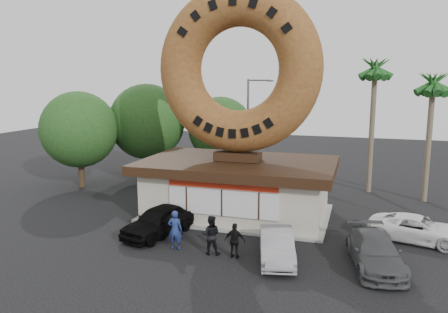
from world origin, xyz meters
TOP-DOWN VIEW (x-y plane):
  - ground at (0.00, 0.00)m, footprint 90.00×90.00m
  - donut_shop at (0.00, 5.98)m, footprint 11.20×7.20m
  - giant_donut at (0.00, 6.00)m, footprint 9.46×2.41m
  - tree_west at (-9.50, 13.00)m, footprint 6.00×6.00m
  - tree_mid at (-4.00, 15.00)m, footprint 5.20×5.20m
  - tree_far at (-13.00, 9.00)m, footprint 5.60×5.60m
  - palm_near at (7.50, 14.00)m, footprint 2.60×2.60m
  - palm_far at (11.00, 12.50)m, footprint 2.60×2.60m
  - street_lamp at (-1.86, 16.00)m, footprint 2.11×0.20m
  - person_left at (-1.34, -0.12)m, footprint 0.75×0.55m
  - person_center at (0.46, -0.17)m, footprint 1.00×0.83m
  - person_right at (1.64, -0.26)m, footprint 0.95×0.41m
  - car_black at (-2.93, 1.39)m, footprint 2.97×4.81m
  - car_silver at (3.48, 0.10)m, footprint 2.39×4.36m
  - car_grey at (7.64, 0.61)m, footprint 2.82×5.04m
  - car_white at (9.72, 4.44)m, footprint 4.98×3.12m

SIDE VIEW (x-z plane):
  - ground at x=0.00m, z-range 0.00..0.00m
  - car_white at x=9.72m, z-range 0.00..1.28m
  - car_silver at x=3.48m, z-range 0.00..1.36m
  - car_grey at x=7.64m, z-range 0.00..1.38m
  - car_black at x=-2.93m, z-range 0.00..1.53m
  - person_right at x=1.64m, z-range 0.00..1.62m
  - person_center at x=0.46m, z-range 0.00..1.84m
  - person_left at x=-1.34m, z-range 0.00..1.90m
  - donut_shop at x=0.00m, z-range -0.13..3.67m
  - tree_mid at x=-4.00m, z-range 0.70..7.33m
  - tree_far at x=-13.00m, z-range 0.76..7.90m
  - street_lamp at x=-1.86m, z-range 0.48..8.48m
  - tree_west at x=-9.50m, z-range 0.82..8.47m
  - palm_far at x=11.00m, z-range 3.11..11.86m
  - palm_near at x=7.50m, z-range 3.54..13.29m
  - giant_donut at x=0.00m, z-range 3.80..13.26m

